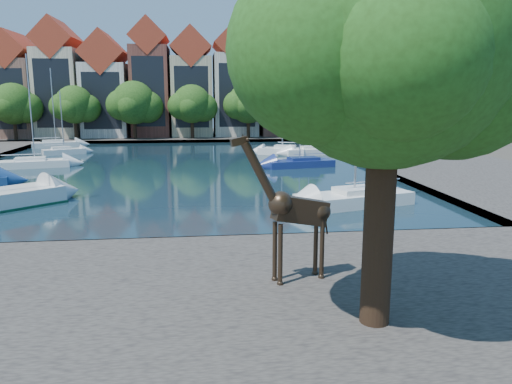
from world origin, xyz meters
TOP-DOWN VIEW (x-y plane):
  - ground at (0.00, 0.00)m, footprint 160.00×160.00m
  - water_basin at (0.00, 24.00)m, footprint 38.00×50.00m
  - near_quay at (0.00, -7.00)m, footprint 50.00×14.00m
  - far_quay at (0.00, 56.00)m, footprint 60.00×16.00m
  - right_quay at (25.00, 24.00)m, footprint 14.00×52.00m
  - plane_tree at (7.62, -9.01)m, footprint 8.32×6.40m
  - townhouse_west_end at (-23.00, 55.99)m, footprint 5.44×9.18m
  - townhouse_west_mid at (-17.00, 55.99)m, footprint 5.94×9.18m
  - townhouse_west_inner at (-10.50, 55.99)m, footprint 6.43×9.18m
  - townhouse_center at (-4.00, 55.99)m, footprint 5.44×9.18m
  - townhouse_east_inner at (2.00, 55.99)m, footprint 5.94×9.18m
  - townhouse_east_mid at (8.50, 55.99)m, footprint 6.43×9.18m
  - townhouse_east_end at (15.00, 55.99)m, footprint 5.44×9.18m
  - far_tree_far_west at (-21.90, 50.49)m, footprint 7.28×5.60m
  - far_tree_west at (-13.91, 50.49)m, footprint 6.76×5.20m
  - far_tree_mid_west at (-5.89, 50.49)m, footprint 7.80×6.00m
  - far_tree_mid_east at (2.10, 50.49)m, footprint 7.02×5.40m
  - far_tree_east at (10.11, 50.49)m, footprint 7.54×5.80m
  - far_tree_far_east at (18.09, 50.49)m, footprint 6.76×5.20m
  - giraffe_statue at (5.86, -5.67)m, footprint 3.35×1.28m
  - sailboat_left_c at (-12.00, 25.82)m, footprint 6.18×3.35m
  - sailboat_left_d at (-12.00, 35.90)m, footprint 4.70×3.29m
  - sailboat_left_e at (-15.00, 43.90)m, footprint 6.00×3.61m
  - sailboat_right_a at (12.00, 7.00)m, footprint 7.43×4.38m
  - sailboat_right_b at (12.00, 23.34)m, footprint 6.52×3.38m
  - sailboat_right_c at (12.00, 32.99)m, footprint 5.48×3.55m
  - sailboat_right_d at (14.92, 32.45)m, footprint 5.62×2.62m

SIDE VIEW (x-z plane):
  - ground at x=0.00m, z-range 0.00..0.00m
  - water_basin at x=0.00m, z-range 0.00..0.08m
  - near_quay at x=0.00m, z-range 0.00..0.50m
  - far_quay at x=0.00m, z-range 0.00..0.50m
  - right_quay at x=25.00m, z-range 0.00..0.50m
  - sailboat_left_d at x=-12.00m, z-range -2.93..4.03m
  - sailboat_right_b at x=12.00m, z-range -4.29..5.41m
  - sailboat_left_c at x=-12.00m, z-range -4.42..5.60m
  - sailboat_left_e at x=-15.00m, z-range -4.25..5.44m
  - sailboat_right_d at x=14.92m, z-range -4.07..5.27m
  - sailboat_right_a at x=12.00m, z-range -5.27..6.60m
  - sailboat_right_c at x=12.00m, z-range -4.72..6.07m
  - giraffe_statue at x=5.86m, z-range 0.46..5.32m
  - far_tree_west at x=-13.91m, z-range 1.40..8.76m
  - far_tree_far_east at x=18.09m, z-range 1.40..8.76m
  - far_tree_mid_east at x=2.10m, z-range 1.37..8.89m
  - far_tree_far_west at x=-21.90m, z-range 1.34..9.02m
  - far_tree_east at x=10.11m, z-range 1.32..9.16m
  - far_tree_mid_west at x=-5.89m, z-range 1.29..9.29m
  - townhouse_east_end at x=15.00m, z-range -0.11..14.32m
  - townhouse_west_inner at x=-10.50m, z-range -0.22..14.92m
  - townhouse_west_end at x=-23.00m, z-range -0.11..14.83m
  - plane_tree at x=7.62m, z-range 2.36..12.98m
  - townhouse_east_inner at x=2.00m, z-range -0.16..15.63m
  - townhouse_east_mid at x=8.50m, z-range -0.22..16.43m
  - townhouse_west_mid at x=-17.00m, z-range -0.16..16.63m
  - townhouse_center at x=-4.00m, z-range -0.10..16.83m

